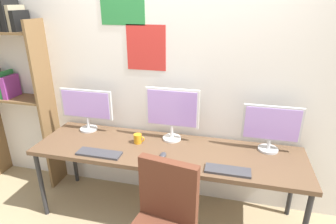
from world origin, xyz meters
name	(u,v)px	position (x,y,z in m)	size (l,w,h in m)	color
wall_back	(177,78)	(0.00, 1.02, 1.30)	(4.86, 0.11, 2.60)	silver
desk	(167,154)	(0.00, 0.60, 0.69)	(2.46, 0.68, 0.74)	brown
bookshelf	(5,69)	(-1.82, 0.83, 1.34)	(0.83, 0.28, 2.02)	brown
monitor_left	(86,107)	(-0.90, 0.81, 1.00)	(0.56, 0.18, 0.44)	silver
monitor_center	(172,111)	(0.00, 0.81, 1.04)	(0.51, 0.18, 0.52)	silver
monitor_right	(271,126)	(0.90, 0.81, 0.98)	(0.50, 0.18, 0.43)	silver
keyboard_left	(99,153)	(-0.56, 0.37, 0.75)	(0.40, 0.13, 0.02)	#38383D
keyboard_right	(228,171)	(0.56, 0.37, 0.75)	(0.36, 0.13, 0.02)	#38383D
computer_mouse	(163,155)	(0.00, 0.47, 0.76)	(0.06, 0.10, 0.03)	#38383D
coffee_mug	(138,139)	(-0.30, 0.66, 0.79)	(0.11, 0.08, 0.09)	orange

